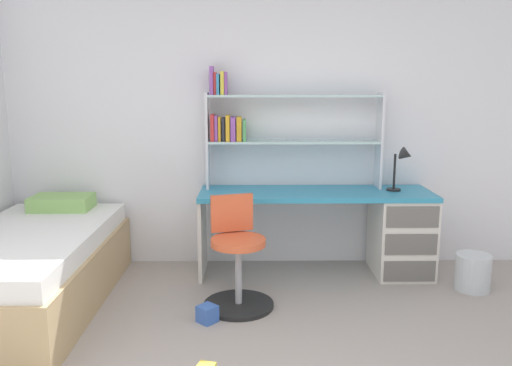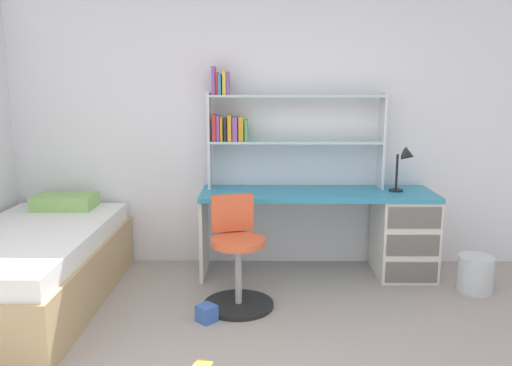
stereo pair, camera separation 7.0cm
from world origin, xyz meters
name	(u,v)px [view 2 (the right image)]	position (x,y,z in m)	size (l,w,h in m)	color
room_shell	(82,138)	(-1.25, 1.27, 1.29)	(5.69, 6.28, 2.58)	silver
desk	(378,227)	(0.89, 2.33, 0.41)	(1.97, 0.59, 0.73)	teal
bookshelf_hutch	(270,122)	(-0.04, 2.50, 1.31)	(1.51, 0.22, 1.05)	silver
desk_lamp	(406,162)	(1.10, 2.32, 0.98)	(0.20, 0.17, 0.38)	black
swivel_chair	(237,263)	(-0.29, 1.65, 0.33)	(0.52, 0.52, 0.81)	black
bed_platform	(32,268)	(-1.81, 1.66, 0.28)	(1.02, 1.95, 0.69)	tan
waste_bin	(475,274)	(1.59, 1.94, 0.15)	(0.28, 0.28, 0.29)	silver
toy_block_blue_1	(207,313)	(-0.49, 1.38, 0.06)	(0.12, 0.12, 0.12)	#3860B7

